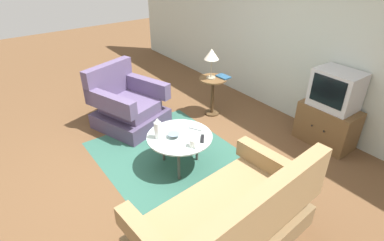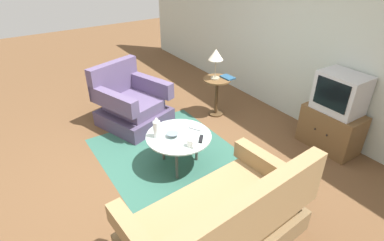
{
  "view_description": "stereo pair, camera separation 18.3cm",
  "coord_description": "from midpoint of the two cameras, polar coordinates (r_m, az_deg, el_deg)",
  "views": [
    {
      "loc": [
        2.69,
        -1.59,
        2.51
      ],
      "look_at": [
        -0.01,
        0.42,
        0.55
      ],
      "focal_mm": 28.75,
      "sensor_mm": 36.0,
      "label": 1
    },
    {
      "loc": [
        2.79,
        -1.44,
        2.51
      ],
      "look_at": [
        -0.01,
        0.42,
        0.55
      ],
      "focal_mm": 28.75,
      "sensor_mm": 36.0,
      "label": 2
    }
  ],
  "objects": [
    {
      "name": "back_wall",
      "position": [
        4.95,
        21.91,
        14.6
      ],
      "size": [
        9.0,
        0.12,
        2.7
      ],
      "primitive_type": "cube",
      "color": "#B2BCB2",
      "rests_on": "ground"
    },
    {
      "name": "tv_remote_dark",
      "position": [
        3.69,
        3.11,
        -3.45
      ],
      "size": [
        0.15,
        0.14,
        0.02
      ],
      "rotation": [
        0.0,
        0.0,
        5.57
      ],
      "color": "black",
      "rests_on": "coffee_table"
    },
    {
      "name": "vase",
      "position": [
        3.68,
        -5.14,
        -1.32
      ],
      "size": [
        0.09,
        0.09,
        0.27
      ],
      "color": "white",
      "rests_on": "coffee_table"
    },
    {
      "name": "coffee_table",
      "position": [
        3.78,
        -1.09,
        -3.29
      ],
      "size": [
        0.81,
        0.81,
        0.46
      ],
      "color": "#B2C6C1",
      "rests_on": "ground"
    },
    {
      "name": "book",
      "position": [
        4.96,
        7.69,
        7.94
      ],
      "size": [
        0.23,
        0.16,
        0.02
      ],
      "rotation": [
        0.0,
        0.0,
        0.05
      ],
      "color": "navy",
      "rests_on": "side_table"
    },
    {
      "name": "armchair",
      "position": [
        4.87,
        -10.24,
        2.92
      ],
      "size": [
        1.16,
        1.13,
        0.93
      ],
      "rotation": [
        0.0,
        0.0,
        -1.24
      ],
      "color": "#4B3E5C",
      "rests_on": "ground"
    },
    {
      "name": "tv_remote_silver",
      "position": [
        3.88,
        2.0,
        -1.52
      ],
      "size": [
        0.18,
        0.13,
        0.02
      ],
      "rotation": [
        0.0,
        0.0,
        0.5
      ],
      "color": "#B2B2B7",
      "rests_on": "coffee_table"
    },
    {
      "name": "side_table",
      "position": [
        5.0,
        5.66,
        5.76
      ],
      "size": [
        0.44,
        0.44,
        0.64
      ],
      "color": "brown",
      "rests_on": "ground"
    },
    {
      "name": "television",
      "position": [
        4.45,
        26.99,
        4.58
      ],
      "size": [
        0.57,
        0.44,
        0.52
      ],
      "color": "#B7B7BC",
      "rests_on": "tv_stand"
    },
    {
      "name": "ground_plane",
      "position": [
        4.01,
        -3.62,
        -8.58
      ],
      "size": [
        16.0,
        16.0,
        0.0
      ],
      "primitive_type": "plane",
      "color": "brown"
    },
    {
      "name": "tv_stand",
      "position": [
        4.67,
        25.36,
        -1.46
      ],
      "size": [
        0.77,
        0.45,
        0.57
      ],
      "color": "brown",
      "rests_on": "ground"
    },
    {
      "name": "area_rug",
      "position": [
        4.03,
        -1.03,
        -8.26
      ],
      "size": [
        2.52,
        1.71,
        0.0
      ],
      "primitive_type": "cube",
      "color": "#2D5B4C",
      "rests_on": "ground"
    },
    {
      "name": "table_lamp",
      "position": [
        4.79,
        5.57,
        11.87
      ],
      "size": [
        0.23,
        0.23,
        0.48
      ],
      "color": "#9E937A",
      "rests_on": "side_table"
    },
    {
      "name": "couch",
      "position": [
        2.97,
        7.25,
        -18.36
      ],
      "size": [
        1.08,
        1.73,
        0.94
      ],
      "rotation": [
        0.0,
        0.0,
        1.65
      ],
      "color": "brown",
      "rests_on": "ground"
    },
    {
      "name": "mug",
      "position": [
        3.55,
        1.24,
        -4.2
      ],
      "size": [
        0.13,
        0.08,
        0.09
      ],
      "color": "white",
      "rests_on": "coffee_table"
    },
    {
      "name": "bowl",
      "position": [
        3.73,
        -2.21,
        -2.68
      ],
      "size": [
        0.15,
        0.15,
        0.05
      ],
      "color": "slate",
      "rests_on": "coffee_table"
    }
  ]
}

